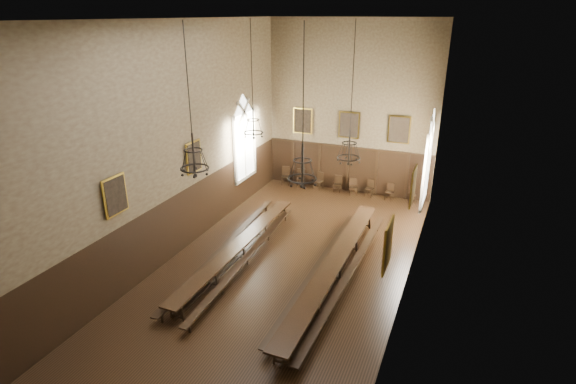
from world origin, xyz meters
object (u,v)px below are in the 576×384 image
Objects in this scene: chair_4 at (353,190)px; chair_7 at (412,198)px; chair_2 at (319,184)px; chair_6 at (389,195)px; table_left at (239,251)px; bench_right_outer at (348,277)px; chair_5 at (369,191)px; chair_3 at (338,187)px; chandelier_front_left at (194,159)px; bench_right_inner at (318,270)px; chair_0 at (286,179)px; table_right at (334,270)px; chair_1 at (301,181)px; chandelier_back_right at (349,150)px; bench_left_outer at (225,249)px; chandelier_back_left at (253,125)px; chandelier_front_right at (302,169)px; bench_left_inner at (248,259)px.

chair_7 is at bearing -17.11° from chair_4.
chair_2 is 3.96m from chair_6.
table_left is 8.57m from chair_2.
chair_6 reaches higher than bench_right_outer.
bench_right_outer is at bearing -73.52° from chair_5.
chair_3 is at bearing 153.12° from chair_4.
chandelier_front_left is at bearing -120.55° from chair_4.
bench_right_inner is 8.55m from chair_6.
chair_0 reaches higher than chair_4.
table_right is 1.09× the size of bench_right_inner.
chair_3 is at bearing 79.99° from table_left.
chair_0 is at bearing 119.69° from bench_right_inner.
bench_right_outer is at bearing -0.85° from table_left.
chandelier_back_right is at bearing -72.06° from chair_1.
chandelier_back_left is at bearing 83.67° from bench_left_outer.
chair_6 is at bearing -16.83° from chair_0.
chandelier_front_right is (3.99, -4.88, 0.16)m from chandelier_back_left.
chair_4 is 1.05× the size of chair_7.
chair_3 reaches higher than bench_left_inner.
chair_3 is 1.78m from chair_5.
chair_5 is (1.78, -0.03, 0.01)m from chair_3.
bench_left_outer is 2.22× the size of chandelier_front_left.
bench_left_outer is 10.35× the size of chair_2.
chair_1 is 8.69m from chandelier_back_right.
chair_3 is 12.24m from chandelier_front_right.
bench_left_outer is 5.16m from bench_right_outer.
chandelier_front_right reaches higher than chair_3.
chair_5 is 1.09m from chair_6.
chair_0 is at bearing 125.09° from bench_right_outer.
chair_1 is 12.69m from chandelier_front_right.
chair_4 is (0.91, -0.12, 0.00)m from chair_3.
bench_left_inner is 10.41× the size of chair_3.
chair_4 is (3.04, -0.04, -0.03)m from chair_1.
bench_right_outer is 9.86× the size of chair_0.
chair_1 is at bearing 118.06° from table_right.
chandelier_back_left reaches higher than bench_left_inner.
chair_7 is at bearing -15.68° from chair_1.
chair_0 reaches higher than bench_right_inner.
bench_right_inner is (3.99, -0.09, -0.01)m from bench_left_outer.
bench_left_outer reaches higher than bench_left_inner.
chair_4 is at bearing -165.05° from chair_5.
chandelier_back_right reaches higher than bench_right_inner.
chandelier_front_right is (3.06, -2.24, 4.79)m from bench_left_inner.
chair_2 is 0.21× the size of chandelier_back_left.
chair_4 is 1.95m from chair_6.
chair_1 is at bearing 94.17° from table_left.
bench_left_inner is (0.51, -0.26, -0.09)m from table_left.
table_right is 11.70× the size of chair_4.
chair_6 is at bearing 66.05° from bench_left_inner.
table_right is 1.07× the size of bench_left_outer.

